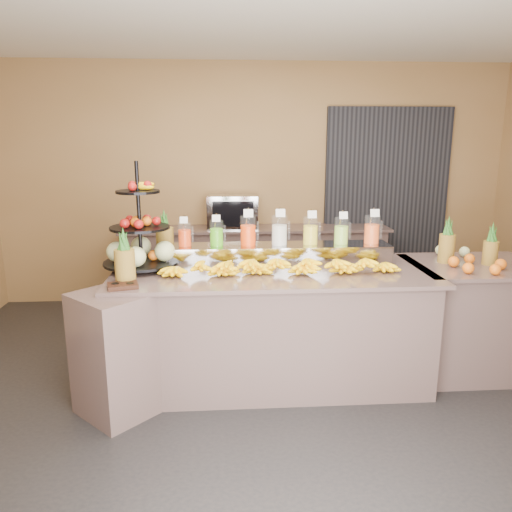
{
  "coord_description": "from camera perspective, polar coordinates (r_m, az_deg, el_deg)",
  "views": [
    {
      "loc": [
        -0.39,
        -3.46,
        1.95
      ],
      "look_at": [
        -0.13,
        0.3,
        1.05
      ],
      "focal_mm": 35.0,
      "sensor_mm": 36.0,
      "label": 1
    }
  ],
  "objects": [
    {
      "name": "fruit_stand",
      "position": [
        4.05,
        -12.52,
        1.64
      ],
      "size": [
        0.72,
        0.72,
        0.85
      ],
      "rotation": [
        0.0,
        0.0,
        0.22
      ],
      "color": "black",
      "rests_on": "buffet_counter"
    },
    {
      "name": "pineapple_left_a",
      "position": [
        3.68,
        -14.76,
        -0.72
      ],
      "size": [
        0.15,
        0.15,
        0.41
      ],
      "rotation": [
        0.0,
        0.0,
        0.1
      ],
      "color": "brown",
      "rests_on": "buffet_counter"
    },
    {
      "name": "juice_pitcher_green",
      "position": [
        4.11,
        -4.53,
        2.46
      ],
      "size": [
        0.11,
        0.12,
        0.27
      ],
      "color": "silver",
      "rests_on": "pitcher_tray"
    },
    {
      "name": "buffet_counter",
      "position": [
        4.01,
        0.28,
        -8.31
      ],
      "size": [
        2.75,
        1.25,
        0.93
      ],
      "color": "#896863",
      "rests_on": "ground"
    },
    {
      "name": "oven_warmer",
      "position": [
        5.77,
        -2.69,
        5.13
      ],
      "size": [
        0.59,
        0.42,
        0.38
      ],
      "primitive_type": "cube",
      "rotation": [
        0.0,
        0.0,
        -0.04
      ],
      "color": "gray",
      "rests_on": "back_ledge"
    },
    {
      "name": "juice_pitcher_orange_c",
      "position": [
        4.3,
        13.09,
        2.79
      ],
      "size": [
        0.13,
        0.13,
        0.31
      ],
      "color": "silver",
      "rests_on": "pitcher_tray"
    },
    {
      "name": "juice_pitcher_lemon",
      "position": [
        4.18,
        6.24,
        2.72
      ],
      "size": [
        0.12,
        0.13,
        0.3
      ],
      "color": "silver",
      "rests_on": "pitcher_tray"
    },
    {
      "name": "juice_pitcher_orange_b",
      "position": [
        4.11,
        -0.91,
        2.72
      ],
      "size": [
        0.13,
        0.14,
        0.32
      ],
      "color": "silver",
      "rests_on": "pitcher_tray"
    },
    {
      "name": "right_fruit_pile",
      "position": [
        4.39,
        23.39,
        -0.14
      ],
      "size": [
        0.45,
        0.43,
        0.24
      ],
      "color": "brown",
      "rests_on": "right_counter"
    },
    {
      "name": "right_counter",
      "position": [
        4.63,
        23.3,
        -6.4
      ],
      "size": [
        1.08,
        0.88,
        0.93
      ],
      "color": "#896863",
      "rests_on": "ground"
    },
    {
      "name": "room_envelope",
      "position": [
        4.28,
        3.9,
        12.38
      ],
      "size": [
        6.04,
        5.02,
        2.82
      ],
      "color": "olive",
      "rests_on": "ground"
    },
    {
      "name": "back_ledge",
      "position": [
        5.91,
        -0.04,
        -1.13
      ],
      "size": [
        3.1,
        0.55,
        0.93
      ],
      "color": "#896863",
      "rests_on": "ground"
    },
    {
      "name": "ground",
      "position": [
        3.99,
        2.28,
        -15.87
      ],
      "size": [
        6.0,
        6.0,
        0.0
      ],
      "primitive_type": "plane",
      "color": "black",
      "rests_on": "ground"
    },
    {
      "name": "juice_pitcher_milk",
      "position": [
        4.14,
        2.69,
        2.76
      ],
      "size": [
        0.13,
        0.14,
        0.32
      ],
      "color": "silver",
      "rests_on": "pitcher_tray"
    },
    {
      "name": "pitcher_tray",
      "position": [
        4.17,
        2.66,
        0.3
      ],
      "size": [
        1.85,
        0.3,
        0.15
      ],
      "primitive_type": "cube",
      "color": "gray",
      "rests_on": "buffet_counter"
    },
    {
      "name": "juice_pitcher_lime",
      "position": [
        4.23,
        9.71,
        2.69
      ],
      "size": [
        0.12,
        0.12,
        0.29
      ],
      "color": "silver",
      "rests_on": "pitcher_tray"
    },
    {
      "name": "pineapple_left_b",
      "position": [
        4.3,
        -10.36,
        1.74
      ],
      "size": [
        0.15,
        0.15,
        0.44
      ],
      "rotation": [
        0.0,
        0.0,
        0.25
      ],
      "color": "brown",
      "rests_on": "buffet_counter"
    },
    {
      "name": "banana_heap",
      "position": [
        3.85,
        2.95,
        -0.83
      ],
      "size": [
        1.83,
        0.17,
        0.15
      ],
      "color": "#FFEB0C",
      "rests_on": "buffet_counter"
    },
    {
      "name": "condiment_caddy",
      "position": [
        3.6,
        -14.98,
        -3.28
      ],
      "size": [
        0.24,
        0.2,
        0.03
      ],
      "primitive_type": "cube",
      "rotation": [
        0.0,
        0.0,
        0.26
      ],
      "color": "black",
      "rests_on": "buffet_counter"
    },
    {
      "name": "juice_pitcher_orange_a",
      "position": [
        4.12,
        -8.15,
        2.34
      ],
      "size": [
        0.11,
        0.11,
        0.26
      ],
      "color": "silver",
      "rests_on": "pitcher_tray"
    }
  ]
}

